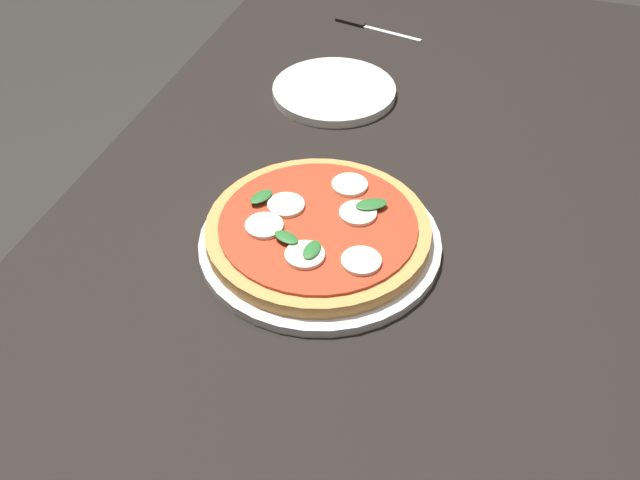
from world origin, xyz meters
The scene contains 5 objects.
dining_table centered at (0.00, 0.00, 0.65)m, with size 1.53×0.82×0.75m.
serving_tray centered at (0.09, -0.04, 0.76)m, with size 0.31×0.31×0.01m, color silver.
pizza centered at (0.09, -0.05, 0.77)m, with size 0.28×0.28×0.03m.
plate_white centered at (-0.26, -0.14, 0.76)m, with size 0.20×0.20×0.01m, color white.
knife centered at (-0.51, -0.15, 0.75)m, with size 0.05×0.17×0.01m.
Camera 1 is at (0.75, 0.17, 1.38)m, focal length 41.41 mm.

